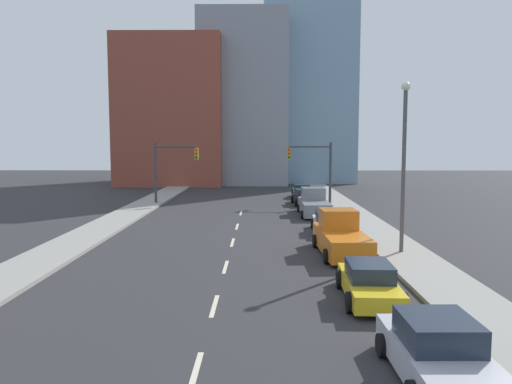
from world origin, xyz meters
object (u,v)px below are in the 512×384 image
Objects in this scene: traffic_signal_right at (317,164)px; sedan_yellow at (369,282)px; street_lamp at (404,156)px; pickup_truck_gray at (314,204)px; traffic_signal_left at (168,164)px; sedan_silver at (437,352)px; pickup_truck_orange at (341,237)px; sedan_green at (302,191)px; sedan_white at (329,222)px; sedan_black at (304,197)px.

traffic_signal_right is 28.21m from sedan_yellow.
pickup_truck_gray is at bearing 101.74° from street_lamp.
sedan_silver is at bearing -69.59° from traffic_signal_left.
sedan_yellow is at bearing -66.08° from traffic_signal_left.
traffic_signal_right reaches higher than pickup_truck_orange.
sedan_green is at bearing 87.40° from pickup_truck_orange.
traffic_signal_left reaches higher than sedan_white.
traffic_signal_right is at bearing 95.44° from street_lamp.
pickup_truck_gray is 6.66m from sedan_black.
sedan_silver is 6.16m from sedan_yellow.
traffic_signal_left reaches higher than pickup_truck_orange.
pickup_truck_gray reaches higher than sedan_black.
pickup_truck_gray is 12.65m from sedan_green.
traffic_signal_left reaches higher than sedan_silver.
pickup_truck_orange is at bearing -87.94° from sedan_green.
sedan_silver is at bearing -92.79° from sedan_black.
sedan_green reaches higher than sedan_white.
sedan_silver is 0.90× the size of sedan_yellow.
sedan_white is at bearing 90.44° from sedan_yellow.
street_lamp is at bearing -84.58° from sedan_black.
pickup_truck_orange is at bearing -90.41° from pickup_truck_gray.
sedan_black is at bearing 174.84° from traffic_signal_right.
pickup_truck_gray is at bearing -87.91° from sedan_green.
sedan_yellow is at bearing 91.92° from sedan_silver.
pickup_truck_orange is 14.05m from pickup_truck_gray.
pickup_truck_orange is at bearing 91.06° from sedan_yellow.
street_lamp is at bearing 68.49° from sedan_yellow.
pickup_truck_gray is at bearing -91.51° from sedan_black.
traffic_signal_left is 25.98m from street_lamp.
street_lamp is at bearing -78.17° from pickup_truck_gray.
sedan_black is (-0.34, 14.37, 0.03)m from sedan_white.
street_lamp is 1.77× the size of sedan_black.
street_lamp is 2.01× the size of sedan_green.
sedan_black is (-3.13, 20.81, -4.34)m from street_lamp.
traffic_signal_right is 14.62m from sedan_white.
sedan_silver reaches higher than sedan_green.
pickup_truck_orange is (-1.09, -20.60, -2.81)m from traffic_signal_right.
sedan_white is (-2.79, 6.44, -4.37)m from street_lamp.
street_lamp is at bearing -84.56° from traffic_signal_right.
sedan_yellow is at bearing -89.11° from sedan_white.
sedan_white is (0.42, 13.75, -0.01)m from sedan_yellow.
sedan_white is at bearing -88.77° from pickup_truck_gray.
street_lamp reaches higher than sedan_silver.
pickup_truck_gray is (0.27, 21.46, 0.21)m from sedan_yellow.
street_lamp is (15.64, -20.71, 1.28)m from traffic_signal_left.
sedan_silver is (12.72, -34.17, -3.02)m from traffic_signal_left.
sedan_silver reaches higher than sedan_white.
sedan_green is at bearing 89.65° from pickup_truck_gray.
pickup_truck_orange reaches higher than sedan_green.
traffic_signal_right reaches higher than pickup_truck_gray.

